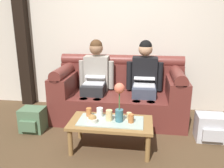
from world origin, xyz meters
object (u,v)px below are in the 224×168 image
Objects in this scene: cup_near_right at (109,115)px; cup_far_center at (89,112)px; cup_near_left at (100,112)px; cup_far_right at (131,118)px; flower_vase at (119,100)px; snack_bowl at (92,119)px; backpack_right at (210,128)px; couch at (119,95)px; person_right at (144,78)px; person_left at (95,76)px; backpack_left at (33,120)px; coffee_table at (111,125)px; cup_far_left at (129,116)px.

cup_near_right is 1.25× the size of cup_far_center.
cup_near_left is 0.40m from cup_far_right.
cup_far_center is at bearing 165.48° from flower_vase.
backpack_right is (1.45, 0.46, -0.24)m from snack_bowl.
couch is at bearing 71.51° from cup_far_center.
person_right is (0.38, -0.00, 0.28)m from couch.
person_left reaches higher than backpack_left.
snack_bowl is at bearing -63.45° from cup_far_center.
backpack_right is at bearing 10.88° from cup_far_center.
cup_far_right is at bearing -157.84° from backpack_right.
coffee_table is 2.11× the size of flower_vase.
coffee_table is 9.73× the size of cup_far_right.
cup_near_right reaches higher than backpack_left.
backpack_right is (1.24, 0.39, -0.14)m from coffee_table.
person_right reaches higher than cup_far_left.
person_left is 1.08m from cup_far_left.
snack_bowl is 1.21× the size of cup_far_right.
person_right is at bearing 52.08° from cup_far_center.
cup_near_left is 0.31× the size of backpack_right.
flower_vase is 1.40× the size of backpack_left.
cup_far_right is (0.14, -0.02, -0.21)m from flower_vase.
snack_bowl is (-0.20, -1.02, 0.03)m from couch.
snack_bowl reaches higher than cup_far_left.
cup_far_center is at bearing -169.12° from backpack_right.
cup_far_left is (0.23, 0.07, -0.02)m from cup_near_right.
cup_near_right is at bearing -91.17° from couch.
cup_near_left reaches higher than cup_far_left.
backpack_left is 0.93× the size of backpack_right.
person_left is (-0.38, -0.00, 0.28)m from couch.
backpack_right is (1.26, 0.39, -0.26)m from cup_near_right.
cup_far_center is at bearing 167.63° from cup_far_right.
coffee_table is 1.31m from backpack_right.
person_left is at bearing 160.97° from backpack_right.
backpack_right is at bearing -32.89° from person_right.
coffee_table is at bearing -90.00° from couch.
snack_bowl is (0.17, -1.02, -0.25)m from person_left.
cup_far_right is (0.44, 0.05, 0.02)m from snack_bowl.
flower_vase is 5.83× the size of cup_far_left.
cup_far_center reaches higher than snack_bowl.
backpack_right is (1.14, 0.39, -0.46)m from flower_vase.
flower_vase reaches higher than cup_far_left.
cup_near_left is at bearing 145.29° from cup_near_right.
person_left is 1.17m from cup_far_right.
cup_near_left is at bearing 158.49° from flower_vase.
person_left is 1.07m from flower_vase.
snack_bowl is 1.05m from backpack_left.
flower_vase is 0.23m from cup_near_right.
backpack_left is 2.40m from backpack_right.
cup_far_left is 0.22× the size of backpack_right.
cup_near_left reaches higher than backpack_left.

